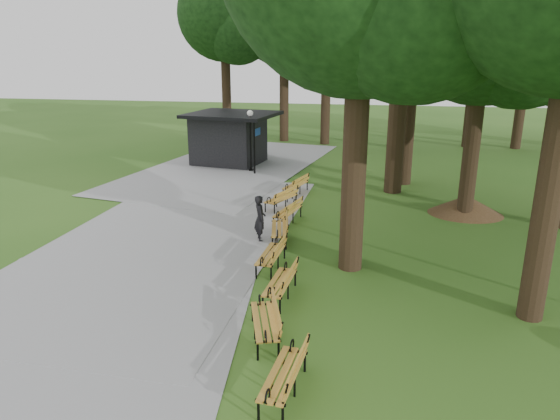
% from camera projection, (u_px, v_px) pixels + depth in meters
% --- Properties ---
extents(ground, '(100.00, 100.00, 0.00)m').
position_uv_depth(ground, '(262.00, 278.00, 14.60)').
color(ground, '#2D5919').
rests_on(ground, ground).
extents(path, '(12.00, 38.00, 0.06)m').
position_uv_depth(path, '(169.00, 233.00, 18.09)').
color(path, '#98989A').
rests_on(path, ground).
extents(person, '(0.58, 0.69, 1.60)m').
position_uv_depth(person, '(260.00, 218.00, 17.25)').
color(person, black).
rests_on(person, ground).
extents(kiosk, '(5.26, 4.76, 2.91)m').
position_uv_depth(kiosk, '(229.00, 138.00, 29.02)').
color(kiosk, black).
rests_on(kiosk, ground).
extents(lamp_post, '(0.32, 0.32, 3.26)m').
position_uv_depth(lamp_post, '(250.00, 128.00, 26.84)').
color(lamp_post, black).
rests_on(lamp_post, ground).
extents(dirt_mound, '(2.43, 2.43, 0.77)m').
position_uv_depth(dirt_mound, '(466.00, 205.00, 20.22)').
color(dirt_mound, '#47301C').
rests_on(dirt_mound, ground).
extents(bench_0, '(0.83, 1.95, 0.88)m').
position_uv_depth(bench_0, '(283.00, 374.00, 9.54)').
color(bench_0, '#C3882D').
rests_on(bench_0, ground).
extents(bench_1, '(1.17, 2.00, 0.88)m').
position_uv_depth(bench_1, '(265.00, 321.00, 11.41)').
color(bench_1, '#C3882D').
rests_on(bench_1, ground).
extents(bench_2, '(0.79, 1.94, 0.88)m').
position_uv_depth(bench_2, '(280.00, 283.00, 13.31)').
color(bench_2, '#C3882D').
rests_on(bench_2, ground).
extents(bench_3, '(0.75, 1.94, 0.88)m').
position_uv_depth(bench_3, '(271.00, 254.00, 15.15)').
color(bench_3, '#C3882D').
rests_on(bench_3, ground).
extents(bench_4, '(0.97, 1.98, 0.88)m').
position_uv_depth(bench_4, '(279.00, 228.00, 17.36)').
color(bench_4, '#C3882D').
rests_on(bench_4, ground).
extents(bench_5, '(1.04, 1.99, 0.88)m').
position_uv_depth(bench_5, '(288.00, 211.00, 19.20)').
color(bench_5, '#C3882D').
rests_on(bench_5, ground).
extents(bench_6, '(1.33, 2.00, 0.88)m').
position_uv_depth(bench_6, '(281.00, 198.00, 20.88)').
color(bench_6, '#C3882D').
rests_on(bench_6, ground).
extents(bench_7, '(1.14, 2.00, 0.88)m').
position_uv_depth(bench_7, '(296.00, 185.00, 22.95)').
color(bench_7, '#C3882D').
rests_on(bench_7, ground).
extents(lawn_tree_1, '(6.67, 6.67, 10.95)m').
position_uv_depth(lawn_tree_1, '(487.00, 9.00, 17.64)').
color(lawn_tree_1, black).
rests_on(lawn_tree_1, ground).
extents(tree_backdrop, '(36.01, 8.92, 15.98)m').
position_uv_depth(tree_backdrop, '(443.00, 21.00, 32.06)').
color(tree_backdrop, black).
rests_on(tree_backdrop, ground).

